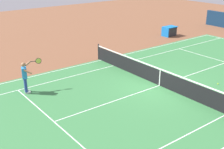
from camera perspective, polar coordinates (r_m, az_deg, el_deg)
name	(u,v)px	position (r m, az deg, el deg)	size (l,w,h in m)	color
ground_plane	(159,85)	(16.50, 9.09, -2.09)	(60.00, 60.00, 0.00)	brown
court_slab	(159,85)	(16.49, 9.09, -2.09)	(24.20, 11.40, 0.00)	#387A42
court_line_markings	(159,85)	(16.49, 9.09, -2.08)	(23.85, 11.05, 0.01)	white
tennis_net	(160,77)	(16.31, 9.19, -0.51)	(0.10, 11.70, 1.08)	#2D2D33
tennis_player_near	(25,76)	(15.73, -16.30, -0.23)	(1.17, 0.74, 1.70)	navy
tennis_ball	(218,84)	(17.44, 19.67, -1.69)	(0.07, 0.07, 0.07)	#CCE01E
equipment_cart_tarped	(169,31)	(27.40, 10.97, 8.18)	(1.25, 0.84, 0.85)	#2D2D33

